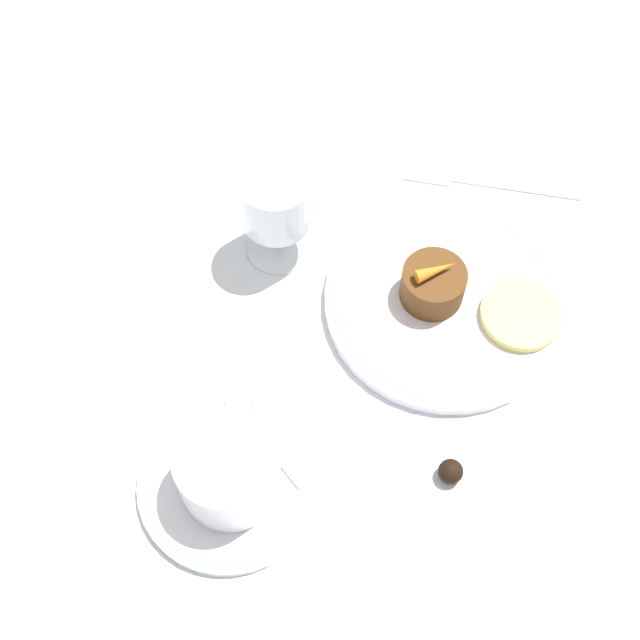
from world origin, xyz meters
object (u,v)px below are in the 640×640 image
(wine_glass, at_px, (276,205))
(fork, at_px, (472,181))
(dinner_plate, at_px, (445,303))
(coffee_cup, at_px, (228,469))
(dessert_cake, at_px, (432,286))

(wine_glass, relative_size, fork, 0.58)
(dinner_plate, relative_size, coffee_cup, 2.06)
(coffee_cup, distance_m, wine_glass, 0.26)
(coffee_cup, bearing_deg, wine_glass, 8.77)
(coffee_cup, bearing_deg, fork, -18.64)
(fork, bearing_deg, dinner_plate, -178.00)
(coffee_cup, height_order, wine_glass, wine_glass)
(dinner_plate, distance_m, wine_glass, 0.19)
(coffee_cup, xyz_separation_m, fork, (0.39, -0.13, -0.04))
(wine_glass, bearing_deg, fork, -51.13)
(dessert_cake, bearing_deg, wine_glass, 82.50)
(coffee_cup, xyz_separation_m, wine_glass, (0.26, 0.04, 0.03))
(coffee_cup, bearing_deg, dessert_cake, -27.88)
(dessert_cake, bearing_deg, fork, -3.32)
(dinner_plate, distance_m, coffee_cup, 0.27)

